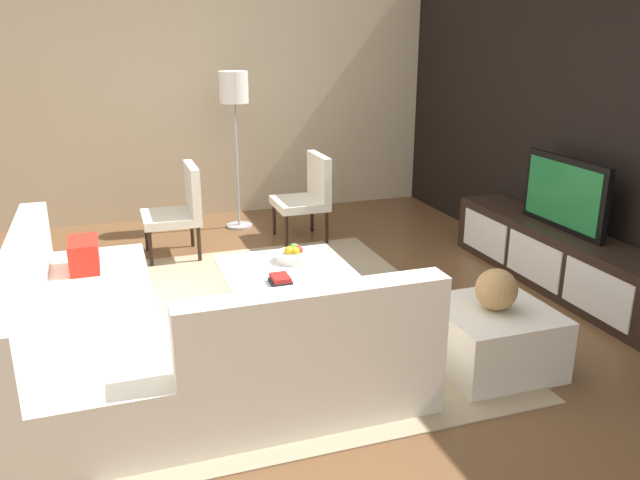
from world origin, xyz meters
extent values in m
plane|color=brown|center=(0.00, 0.00, 0.00)|extent=(14.00, 14.00, 0.00)
cube|color=black|center=(0.00, 2.70, 1.40)|extent=(6.40, 0.12, 2.80)
cube|color=beige|center=(-3.20, 0.20, 1.40)|extent=(0.12, 5.20, 2.80)
cube|color=tan|center=(-0.10, 0.00, 0.01)|extent=(3.26, 2.58, 0.01)
cube|color=black|center=(0.00, 2.40, 0.25)|extent=(2.37, 0.45, 0.50)
cube|color=white|center=(-0.73, 2.17, 0.25)|extent=(0.67, 0.01, 0.35)
cube|color=white|center=(0.00, 2.17, 0.25)|extent=(0.67, 0.01, 0.35)
cube|color=white|center=(0.73, 2.17, 0.25)|extent=(0.67, 0.01, 0.35)
cube|color=black|center=(0.00, 2.40, 0.80)|extent=(0.95, 0.05, 0.59)
cube|color=#1E7238|center=(0.00, 2.37, 0.80)|extent=(0.86, 0.01, 0.50)
cube|color=silver|center=(0.20, -1.30, 0.21)|extent=(2.38, 0.85, 0.41)
cube|color=silver|center=(0.20, -1.64, 0.61)|extent=(2.38, 0.18, 0.40)
cube|color=silver|center=(0.97, -0.15, 0.21)|extent=(0.85, 1.44, 0.41)
cube|color=silver|center=(1.30, -0.15, 0.61)|extent=(0.18, 1.44, 0.40)
cube|color=red|center=(-0.51, -1.30, 0.52)|extent=(0.36, 0.20, 0.22)
cube|color=red|center=(0.97, 0.21, 0.44)|extent=(0.60, 0.44, 0.06)
cube|color=black|center=(-0.10, 0.10, 0.17)|extent=(0.79, 0.74, 0.33)
cube|color=white|center=(-0.10, 0.10, 0.35)|extent=(0.98, 0.93, 0.05)
cylinder|color=black|center=(-2.02, -0.78, 0.19)|extent=(0.04, 0.04, 0.38)
cylinder|color=black|center=(-1.55, -0.78, 0.19)|extent=(0.04, 0.04, 0.38)
cylinder|color=black|center=(-2.02, -0.34, 0.19)|extent=(0.04, 0.04, 0.38)
cylinder|color=black|center=(-1.55, -0.34, 0.19)|extent=(0.04, 0.04, 0.38)
cube|color=silver|center=(-1.79, -0.56, 0.38)|extent=(0.55, 0.52, 0.08)
cube|color=silver|center=(-1.79, -0.34, 0.65)|extent=(0.55, 0.08, 0.45)
cylinder|color=#A5A5AA|center=(-2.53, 0.23, 0.01)|extent=(0.28, 0.28, 0.02)
cylinder|color=#A5A5AA|center=(-2.53, 0.23, 0.68)|extent=(0.03, 0.03, 1.31)
cylinder|color=white|center=(-2.53, 0.23, 1.50)|extent=(0.30, 0.30, 0.32)
cube|color=silver|center=(1.01, 1.12, 0.20)|extent=(0.70, 0.70, 0.40)
cylinder|color=silver|center=(-0.28, 0.20, 0.42)|extent=(0.28, 0.28, 0.07)
sphere|color=gold|center=(-0.26, 0.20, 0.46)|extent=(0.07, 0.07, 0.07)
sphere|color=#B23326|center=(-0.28, 0.23, 0.46)|extent=(0.07, 0.07, 0.07)
sphere|color=#4C8C33|center=(-0.31, 0.21, 0.47)|extent=(0.08, 0.08, 0.08)
sphere|color=gold|center=(-0.27, 0.16, 0.47)|extent=(0.08, 0.08, 0.08)
cylinder|color=black|center=(-2.13, 0.53, 0.19)|extent=(0.04, 0.04, 0.38)
cylinder|color=black|center=(-1.66, 0.53, 0.19)|extent=(0.04, 0.04, 0.38)
cylinder|color=black|center=(-2.13, 0.95, 0.19)|extent=(0.04, 0.04, 0.38)
cylinder|color=black|center=(-1.66, 0.95, 0.19)|extent=(0.04, 0.04, 0.38)
cube|color=silver|center=(-1.90, 0.74, 0.38)|extent=(0.55, 0.50, 0.08)
cube|color=silver|center=(-1.90, 0.95, 0.65)|extent=(0.55, 0.08, 0.45)
sphere|color=#AD8451|center=(1.01, 1.12, 0.53)|extent=(0.26, 0.26, 0.26)
cube|color=#1E232D|center=(0.13, -0.02, 0.39)|extent=(0.14, 0.15, 0.03)
cube|color=maroon|center=(0.12, -0.02, 0.42)|extent=(0.17, 0.12, 0.03)
camera|label=1|loc=(4.10, -1.08, 2.04)|focal=35.78mm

